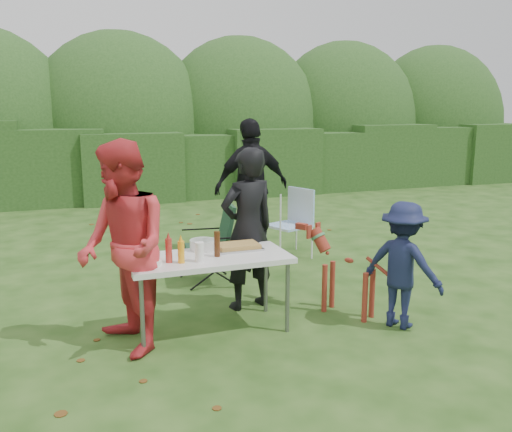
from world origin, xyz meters
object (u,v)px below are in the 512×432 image
object	(u,v)px
person_black_puffy	(252,187)
child	(403,265)
beer_bottle	(217,244)
paper_towel_roll	(151,244)
mustard_bottle	(181,252)
camping_chair	(208,244)
folding_table	(209,262)
person_cook	(248,229)
lawn_chair	(289,223)
person_red_jacket	(123,248)
dog	(349,273)
ketchup_bottle	(169,251)

from	to	relation	value
person_black_puffy	child	size ratio (longest dim) A/B	1.59
beer_bottle	paper_towel_roll	world-z (taller)	paper_towel_roll
child	mustard_bottle	size ratio (longest dim) A/B	6.18
camping_chair	beer_bottle	xyz separation A→B (m)	(-0.31, -1.45, 0.37)
folding_table	paper_towel_roll	world-z (taller)	paper_towel_roll
person_cook	lawn_chair	world-z (taller)	person_cook
child	paper_towel_roll	distance (m)	2.40
person_cook	person_red_jacket	world-z (taller)	person_red_jacket
beer_bottle	person_red_jacket	bearing A→B (deg)	-172.30
camping_chair	person_red_jacket	bearing A→B (deg)	60.32
dog	folding_table	bearing A→B (deg)	54.43
person_red_jacket	paper_towel_roll	xyz separation A→B (m)	(0.28, 0.30, -0.06)
child	paper_towel_roll	size ratio (longest dim) A/B	4.75
person_cook	mustard_bottle	distance (m)	1.04
camping_chair	paper_towel_roll	xyz separation A→B (m)	(-0.89, -1.27, 0.38)
folding_table	dog	xyz separation A→B (m)	(1.45, -0.09, -0.25)
person_red_jacket	person_cook	bearing A→B (deg)	102.14
mustard_bottle	camping_chair	bearing A→B (deg)	66.44
lawn_chair	camping_chair	bearing A→B (deg)	8.31
folding_table	ketchup_bottle	world-z (taller)	ketchup_bottle
beer_bottle	paper_towel_roll	xyz separation A→B (m)	(-0.58, 0.18, 0.01)
person_red_jacket	child	distance (m)	2.62
person_red_jacket	camping_chair	size ratio (longest dim) A/B	1.89
lawn_chair	mustard_bottle	xyz separation A→B (m)	(-2.08, -2.33, 0.35)
child	camping_chair	size ratio (longest dim) A/B	1.26
folding_table	ketchup_bottle	xyz separation A→B (m)	(-0.39, -0.08, 0.16)
folding_table	camping_chair	bearing A→B (deg)	75.00
dog	paper_towel_roll	distance (m)	2.02
camping_chair	person_black_puffy	bearing A→B (deg)	-123.52
camping_chair	beer_bottle	size ratio (longest dim) A/B	4.09
camping_chair	beer_bottle	distance (m)	1.53
camping_chair	lawn_chair	xyz separation A→B (m)	(1.41, 0.79, -0.00)
person_black_puffy	ketchup_bottle	distance (m)	3.13
paper_towel_roll	person_black_puffy	bearing A→B (deg)	52.03
child	folding_table	bearing A→B (deg)	42.19
person_black_puffy	child	world-z (taller)	person_black_puffy
folding_table	dog	world-z (taller)	dog
ketchup_bottle	paper_towel_roll	world-z (taller)	paper_towel_roll
mustard_bottle	beer_bottle	bearing A→B (deg)	14.55
camping_chair	paper_towel_roll	distance (m)	1.60
mustard_bottle	folding_table	bearing A→B (deg)	23.48
person_red_jacket	beer_bottle	world-z (taller)	person_red_jacket
dog	camping_chair	xyz separation A→B (m)	(-1.07, 1.50, 0.05)
lawn_chair	child	bearing A→B (deg)	68.98
mustard_bottle	beer_bottle	distance (m)	0.37
person_red_jacket	person_black_puffy	bearing A→B (deg)	128.68
person_cook	dog	size ratio (longest dim) A/B	1.85
person_cook	child	xyz separation A→B (m)	(1.23, -1.00, -0.24)
camping_chair	beer_bottle	bearing A→B (deg)	85.19
lawn_chair	ketchup_bottle	distance (m)	3.17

